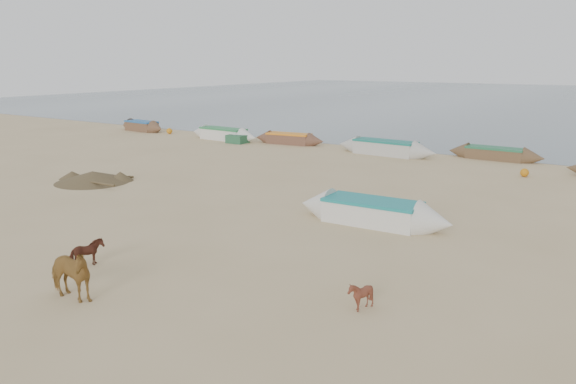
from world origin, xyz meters
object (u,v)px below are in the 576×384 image
(calf_right, at_px, (87,254))
(cow_adult, at_px, (68,274))
(calf_front, at_px, (361,295))
(near_canoe, at_px, (372,212))

(calf_right, bearing_deg, cow_adult, -143.17)
(cow_adult, relative_size, calf_front, 2.18)
(calf_right, distance_m, near_canoe, 10.08)
(cow_adult, height_order, calf_right, cow_adult)
(cow_adult, relative_size, calf_right, 1.99)
(calf_right, bearing_deg, near_canoe, -35.31)
(cow_adult, height_order, near_canoe, cow_adult)
(calf_right, relative_size, near_canoe, 0.14)
(cow_adult, bearing_deg, near_canoe, -21.30)
(cow_adult, height_order, calf_front, cow_adult)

